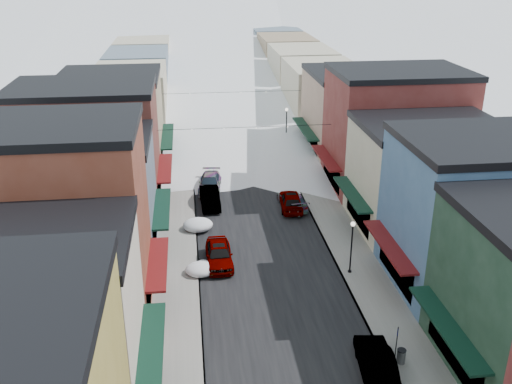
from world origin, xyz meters
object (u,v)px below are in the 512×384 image
object	(u,v)px
car_green_sedan	(376,362)
streetlamp_near	(352,241)
car_dark_hatch	(210,198)
car_silver_sedan	(219,254)
trash_can	(401,356)

from	to	relation	value
car_green_sedan	streetlamp_near	size ratio (longest dim) A/B	1.22
streetlamp_near	car_dark_hatch	bearing A→B (deg)	125.24
car_silver_sedan	car_green_sedan	distance (m)	15.11
trash_can	car_green_sedan	bearing A→B (deg)	-160.66
car_silver_sedan	car_dark_hatch	xyz separation A→B (m)	(-0.17, 10.70, -0.03)
car_silver_sedan	trash_can	xyz separation A→B (m)	(9.31, -12.45, -0.23)
car_green_sedan	trash_can	distance (m)	1.74
car_dark_hatch	trash_can	size ratio (longest dim) A/B	5.59
car_dark_hatch	car_green_sedan	world-z (taller)	car_green_sedan
car_silver_sedan	streetlamp_near	bearing A→B (deg)	-16.13
car_dark_hatch	streetlamp_near	bearing A→B (deg)	-56.72
car_dark_hatch	streetlamp_near	size ratio (longest dim) A/B	1.21
car_silver_sedan	car_dark_hatch	bearing A→B (deg)	90.19
car_dark_hatch	streetlamp_near	xyz separation A→B (m)	(9.34, -13.22, 1.86)
car_silver_sedan	trash_can	size ratio (longest dim) A/B	5.58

